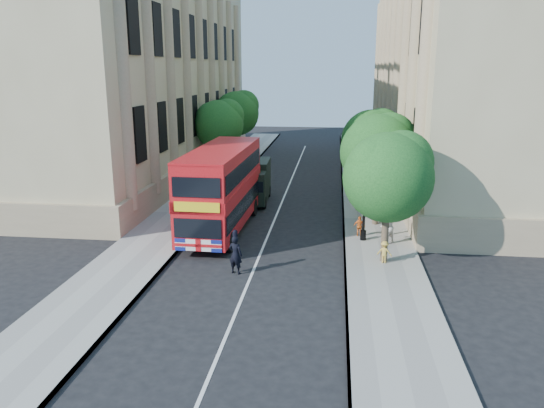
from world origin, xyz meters
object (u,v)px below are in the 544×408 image
(double_decker_bus, at_px, (222,187))
(police_constable, at_px, (235,255))
(lamp_post, at_px, (365,195))
(woman_pedestrian, at_px, (387,227))
(box_van, at_px, (253,183))

(double_decker_bus, height_order, police_constable, double_decker_bus)
(lamp_post, xyz_separation_m, double_decker_bus, (-7.60, 1.14, -0.03))
(double_decker_bus, xyz_separation_m, woman_pedestrian, (8.75, -1.50, -1.50))
(lamp_post, bearing_deg, box_van, 132.31)
(double_decker_bus, bearing_deg, woman_pedestrian, -8.42)
(lamp_post, bearing_deg, police_constable, -138.82)
(double_decker_bus, distance_m, police_constable, 6.62)
(police_constable, bearing_deg, box_van, -67.08)
(double_decker_bus, bearing_deg, box_van, 84.95)
(woman_pedestrian, bearing_deg, police_constable, -4.53)
(lamp_post, bearing_deg, double_decker_bus, 171.50)
(box_van, xyz_separation_m, police_constable, (1.17, -12.56, -0.47))
(double_decker_bus, distance_m, woman_pedestrian, 9.00)
(double_decker_bus, bearing_deg, lamp_post, -7.17)
(double_decker_bus, height_order, box_van, double_decker_bus)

